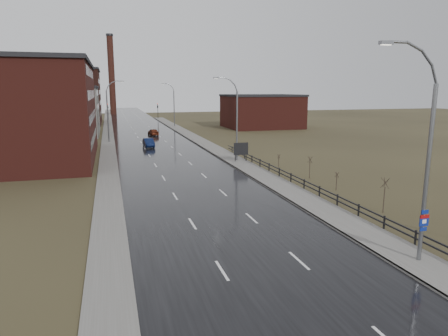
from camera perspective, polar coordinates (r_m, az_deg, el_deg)
ground at (r=19.79m, az=9.80°, el=-18.39°), size 320.00×320.00×0.00m
road at (r=76.42m, az=-10.07°, el=3.69°), size 14.00×300.00×0.06m
sidewalk_right at (r=53.86m, az=1.94°, el=0.85°), size 3.20×180.00×0.18m
curb_right at (r=53.42m, az=0.39°, el=0.77°), size 0.16×180.00×0.18m
sidewalk_left at (r=76.03m, az=-16.23°, el=3.40°), size 2.40×260.00×0.12m
warehouse_near at (r=61.92m, az=-28.56°, el=7.07°), size 22.44×28.56×13.50m
warehouse_mid at (r=94.08m, az=-22.43°, el=7.60°), size 16.32×20.40×10.50m
warehouse_far at (r=124.37m, az=-23.36°, el=9.34°), size 26.52×24.48×15.50m
building_right at (r=104.72m, az=5.39°, el=8.11°), size 18.36×16.32×8.50m
smokestack at (r=165.53m, az=-15.77°, el=12.73°), size 2.70×2.70×30.70m
streetlight_main at (r=24.07m, az=26.65°, el=1.25°), size 3.91×0.29×12.11m
streetlight_right_mid at (r=54.06m, az=1.55°, el=7.03°), size 3.36×0.28×11.35m
streetlight_left at (r=77.51m, az=-16.09°, el=7.85°), size 3.36×0.28×11.35m
streetlight_right_far at (r=106.73m, az=-7.31°, el=8.97°), size 3.36×0.28×11.35m
guardrail at (r=39.29m, az=11.84°, el=-2.33°), size 0.10×53.05×1.10m
shrub_c at (r=34.28m, az=21.94°, el=-3.49°), size 0.67×0.71×2.86m
shrub_d at (r=40.54m, az=15.79°, el=-1.72°), size 0.44×0.46×1.83m
shrub_e at (r=45.12m, az=12.16°, el=0.18°), size 0.59×0.62×2.48m
shrub_f at (r=50.70m, az=7.82°, el=1.05°), size 0.42×0.44×1.72m
billboard at (r=53.84m, az=2.43°, el=2.68°), size 2.03×0.17×2.71m
traffic_light_left at (r=135.51m, az=-16.27°, el=8.54°), size 0.58×2.73×5.30m
traffic_light_right at (r=136.42m, az=-9.46°, el=8.84°), size 0.58×2.73×5.30m
car_near at (r=69.56m, az=-10.72°, el=3.53°), size 1.79×4.51×1.46m
car_far at (r=87.14m, az=-10.08°, el=5.05°), size 2.21×4.45×1.46m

